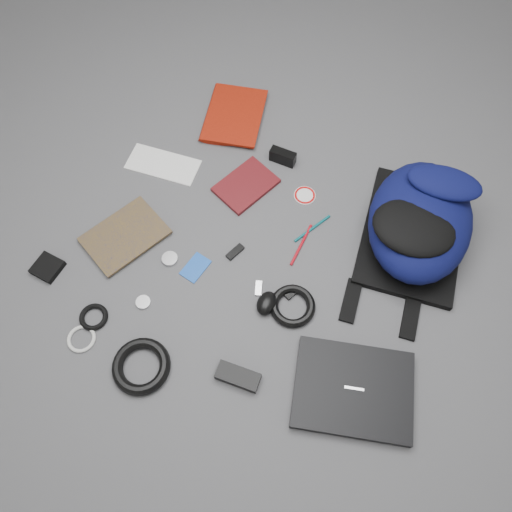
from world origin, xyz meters
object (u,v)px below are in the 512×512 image
at_px(pouch, 47,267).
at_px(textbook_red, 207,112).
at_px(mouse, 267,303).
at_px(power_brick, 238,376).
at_px(comic_book, 109,218).
at_px(dvd_case, 246,185).
at_px(backpack, 420,221).
at_px(compact_camera, 283,157).
at_px(laptop, 353,390).

bearing_deg(pouch, textbook_red, 80.27).
distance_m(mouse, power_brick, 0.23).
relative_size(comic_book, dvd_case, 1.26).
height_order(textbook_red, dvd_case, textbook_red).
distance_m(backpack, power_brick, 0.72).
bearing_deg(compact_camera, textbook_red, 166.50).
xyz_separation_m(textbook_red, pouch, (-0.13, -0.77, -0.00)).
xyz_separation_m(laptop, power_brick, (-0.30, -0.11, -0.00)).
bearing_deg(backpack, textbook_red, 160.08).
relative_size(compact_camera, pouch, 1.12).
relative_size(backpack, pouch, 5.96).
distance_m(laptop, compact_camera, 0.81).
distance_m(laptop, textbook_red, 1.10).
height_order(dvd_case, pouch, pouch).
height_order(mouse, power_brick, mouse).
distance_m(backpack, laptop, 0.55).
distance_m(textbook_red, comic_book, 0.54).
bearing_deg(comic_book, power_brick, -1.42).
bearing_deg(compact_camera, pouch, -126.26).
bearing_deg(laptop, textbook_red, 123.07).
relative_size(comic_book, compact_camera, 2.74).
bearing_deg(power_brick, compact_camera, 99.29).
distance_m(textbook_red, power_brick, 0.97).
bearing_deg(dvd_case, mouse, -35.08).
bearing_deg(backpack, laptop, -98.26).
height_order(compact_camera, power_brick, compact_camera).
bearing_deg(power_brick, backpack, 59.54).
distance_m(textbook_red, dvd_case, 0.35).
bearing_deg(laptop, backpack, 73.71).
relative_size(backpack, comic_book, 1.94).
xyz_separation_m(comic_book, pouch, (-0.07, -0.24, 0.00)).
bearing_deg(compact_camera, comic_book, -133.17).
bearing_deg(pouch, laptop, 4.74).
bearing_deg(power_brick, mouse, 89.32).
distance_m(dvd_case, pouch, 0.69).
height_order(textbook_red, pouch, textbook_red).
bearing_deg(dvd_case, compact_camera, 86.28).
relative_size(backpack, laptop, 1.49).
bearing_deg(laptop, pouch, 166.74).
height_order(laptop, comic_book, laptop).
bearing_deg(mouse, textbook_red, 129.09).
distance_m(comic_book, dvd_case, 0.46).
height_order(comic_book, compact_camera, compact_camera).
bearing_deg(mouse, backpack, 50.31).
height_order(compact_camera, mouse, compact_camera).
xyz_separation_m(textbook_red, mouse, (0.53, -0.57, 0.01)).
bearing_deg(compact_camera, backpack, -11.89).
relative_size(compact_camera, mouse, 1.15).
height_order(textbook_red, compact_camera, compact_camera).
bearing_deg(power_brick, dvd_case, 108.59).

